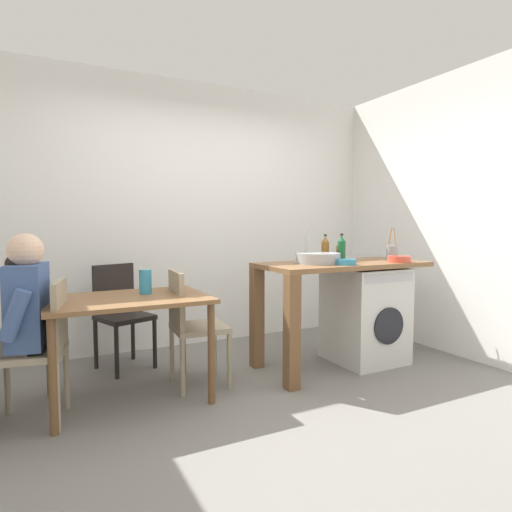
{
  "coord_description": "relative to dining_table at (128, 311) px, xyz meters",
  "views": [
    {
      "loc": [
        -1.44,
        -2.57,
        1.25
      ],
      "look_at": [
        0.1,
        0.45,
        1.0
      ],
      "focal_mm": 30.21,
      "sensor_mm": 36.0,
      "label": 1
    }
  ],
  "objects": [
    {
      "name": "scissors",
      "position": [
        1.79,
        -0.17,
        0.28
      ],
      "size": [
        0.15,
        0.06,
        0.01
      ],
      "color": "#B2B2B7",
      "rests_on": "kitchen_counter"
    },
    {
      "name": "washing_machine",
      "position": [
        2.1,
        -0.08,
        -0.21
      ],
      "size": [
        0.6,
        0.61,
        0.86
      ],
      "color": "silver",
      "rests_on": "ground_plane"
    },
    {
      "name": "chair_person_seat",
      "position": [
        -0.55,
        -0.11,
        -0.14
      ],
      "size": [
        0.47,
        0.47,
        0.9
      ],
      "rotation": [
        0.0,
        0.0,
        1.37
      ],
      "color": "gray",
      "rests_on": "ground_plane"
    },
    {
      "name": "colander",
      "position": [
        2.29,
        -0.29,
        0.31
      ],
      "size": [
        0.2,
        0.2,
        0.06
      ],
      "color": "#D84C38",
      "rests_on": "kitchen_counter"
    },
    {
      "name": "chair_spare_by_wall",
      "position": [
        0.08,
        0.77,
        -0.14
      ],
      "size": [
        0.51,
        0.51,
        0.9
      ],
      "rotation": [
        0.0,
        0.0,
        3.48
      ],
      "color": "black",
      "rests_on": "ground_plane"
    },
    {
      "name": "utensil_crock",
      "position": [
        2.47,
        -0.02,
        0.35
      ],
      "size": [
        0.11,
        0.11,
        0.3
      ],
      "color": "gray",
      "rests_on": "kitchen_counter"
    },
    {
      "name": "sink_basin",
      "position": [
        1.57,
        -0.07,
        0.32
      ],
      "size": [
        0.38,
        0.38,
        0.09
      ],
      "primitive_type": "cylinder",
      "color": "#9EA0A5",
      "rests_on": "kitchen_counter"
    },
    {
      "name": "bottle_squat_brown",
      "position": [
        1.88,
        -0.0,
        0.39
      ],
      "size": [
        0.07,
        0.07,
        0.25
      ],
      "color": "#19592D",
      "rests_on": "kitchen_counter"
    },
    {
      "name": "seated_person",
      "position": [
        -0.7,
        -0.08,
        0.03
      ],
      "size": [
        0.54,
        0.54,
        1.2
      ],
      "rotation": [
        0.0,
        0.0,
        1.37
      ],
      "color": "#595651",
      "rests_on": "ground_plane"
    },
    {
      "name": "mixing_bowl",
      "position": [
        1.71,
        -0.27,
        0.3
      ],
      "size": [
        0.17,
        0.17,
        0.05
      ],
      "color": "teal",
      "rests_on": "kitchen_counter"
    },
    {
      "name": "bottle_clear_small",
      "position": [
        1.99,
        0.15,
        0.36
      ],
      "size": [
        0.08,
        0.08,
        0.19
      ],
      "color": "brown",
      "rests_on": "kitchen_counter"
    },
    {
      "name": "tap",
      "position": [
        1.57,
        0.11,
        0.42
      ],
      "size": [
        0.02,
        0.02,
        0.28
      ],
      "primitive_type": "cylinder",
      "color": "#B2B2B7",
      "rests_on": "kitchen_counter"
    },
    {
      "name": "wall_back",
      "position": [
        0.89,
        1.23,
        0.71
      ],
      "size": [
        4.6,
        0.1,
        2.7
      ],
      "primitive_type": "cube",
      "color": "white",
      "rests_on": "ground_plane"
    },
    {
      "name": "bottle_tall_green",
      "position": [
        1.76,
        0.08,
        0.39
      ],
      "size": [
        0.07,
        0.07,
        0.24
      ],
      "color": "brown",
      "rests_on": "kitchen_counter"
    },
    {
      "name": "dining_table",
      "position": [
        0.0,
        0.0,
        0.0
      ],
      "size": [
        1.1,
        0.76,
        0.74
      ],
      "color": "brown",
      "rests_on": "ground_plane"
    },
    {
      "name": "ground_plane",
      "position": [
        0.89,
        -0.52,
        -0.64
      ],
      "size": [
        5.46,
        5.46,
        0.0
      ],
      "primitive_type": "plane",
      "color": "slate"
    },
    {
      "name": "vase",
      "position": [
        0.15,
        0.1,
        0.19
      ],
      "size": [
        0.09,
        0.09,
        0.18
      ],
      "primitive_type": "cylinder",
      "color": "teal",
      "rests_on": "dining_table"
    },
    {
      "name": "chair_opposite",
      "position": [
        0.48,
        0.05,
        -0.14
      ],
      "size": [
        0.43,
        0.43,
        0.9
      ],
      "rotation": [
        0.0,
        0.0,
        -1.64
      ],
      "color": "gray",
      "rests_on": "ground_plane"
    },
    {
      "name": "wall_counter_side",
      "position": [
        3.04,
        -0.52,
        0.71
      ],
      "size": [
        0.1,
        3.8,
        2.7
      ],
      "primitive_type": "cube",
      "color": "white",
      "rests_on": "ground_plane"
    },
    {
      "name": "kitchen_counter",
      "position": [
        1.63,
        -0.07,
        0.12
      ],
      "size": [
        1.5,
        0.68,
        0.92
      ],
      "color": "brown",
      "rests_on": "ground_plane"
    }
  ]
}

